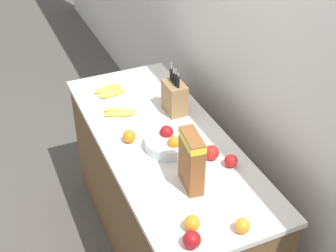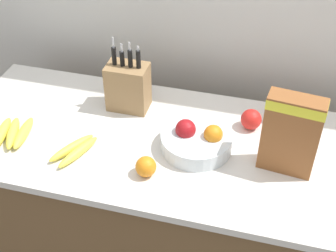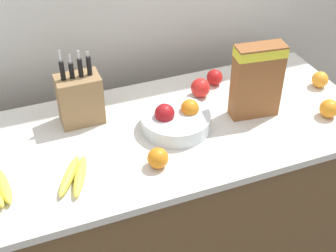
{
  "view_description": "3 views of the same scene",
  "coord_description": "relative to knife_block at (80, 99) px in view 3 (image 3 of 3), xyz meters",
  "views": [
    {
      "loc": [
        1.96,
        -0.83,
        2.45
      ],
      "look_at": [
        0.05,
        0.01,
        0.99
      ],
      "focal_mm": 50.0,
      "sensor_mm": 36.0,
      "label": 1
    },
    {
      "loc": [
        0.32,
        -1.28,
        2.03
      ],
      "look_at": [
        -0.03,
        0.04,
        0.93
      ],
      "focal_mm": 50.0,
      "sensor_mm": 36.0,
      "label": 2
    },
    {
      "loc": [
        -0.45,
        -1.32,
        1.96
      ],
      "look_at": [
        0.05,
        -0.04,
        0.93
      ],
      "focal_mm": 50.0,
      "sensor_mm": 36.0,
      "label": 3
    }
  ],
  "objects": [
    {
      "name": "counter",
      "position": [
        0.23,
        -0.17,
        -0.54
      ],
      "size": [
        1.71,
        0.7,
        0.88
      ],
      "color": "brown",
      "rests_on": "ground_plane"
    },
    {
      "name": "knife_block",
      "position": [
        0.0,
        0.0,
        0.0
      ],
      "size": [
        0.16,
        0.11,
        0.31
      ],
      "color": "#937047",
      "rests_on": "counter"
    },
    {
      "name": "cereal_box",
      "position": [
        0.64,
        -0.2,
        0.06
      ],
      "size": [
        0.2,
        0.1,
        0.3
      ],
      "rotation": [
        0.0,
        0.0,
        -0.12
      ],
      "color": "brown",
      "rests_on": "counter"
    },
    {
      "name": "fruit_bowl",
      "position": [
        0.32,
        -0.18,
        -0.06
      ],
      "size": [
        0.26,
        0.26,
        0.11
      ],
      "color": "silver",
      "rests_on": "counter"
    },
    {
      "name": "banana_bunch_right",
      "position": [
        -0.1,
        -0.32,
        -0.08
      ],
      "size": [
        0.14,
        0.21,
        0.03
      ],
      "rotation": [
        0.0,
        0.0,
        4.29
      ],
      "color": "yellow",
      "rests_on": "counter"
    },
    {
      "name": "apple_rear",
      "position": [
        0.59,
        0.05,
        -0.07
      ],
      "size": [
        0.07,
        0.07,
        0.07
      ],
      "primitive_type": "sphere",
      "color": "red",
      "rests_on": "counter"
    },
    {
      "name": "apple_near_bananas",
      "position": [
        0.5,
        -0.01,
        -0.06
      ],
      "size": [
        0.08,
        0.08,
        0.08
      ],
      "primitive_type": "sphere",
      "color": "red",
      "rests_on": "counter"
    },
    {
      "name": "orange_mid_left",
      "position": [
        0.18,
        -0.36,
        -0.06
      ],
      "size": [
        0.07,
        0.07,
        0.07
      ],
      "primitive_type": "sphere",
      "color": "orange",
      "rests_on": "counter"
    },
    {
      "name": "orange_by_cereal",
      "position": [
        1.01,
        -0.13,
        -0.07
      ],
      "size": [
        0.07,
        0.07,
        0.07
      ],
      "primitive_type": "sphere",
      "color": "orange",
      "rests_on": "counter"
    },
    {
      "name": "orange_front_right",
      "position": [
        0.91,
        -0.32,
        -0.06
      ],
      "size": [
        0.07,
        0.07,
        0.07
      ],
      "primitive_type": "sphere",
      "color": "orange",
      "rests_on": "counter"
    }
  ]
}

